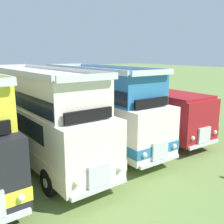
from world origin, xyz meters
TOP-DOWN VIEW (x-y plane):
  - bus_sixth_in_row at (5.35, 0.21)m, footprint 2.73×10.75m
  - bus_seventh_in_row at (8.92, 0.13)m, footprint 2.73×9.77m
  - bus_eighth_in_row at (12.49, 0.40)m, footprint 2.95×10.17m

SIDE VIEW (x-z plane):
  - bus_eighth_in_row at x=12.49m, z-range 0.26..3.25m
  - bus_seventh_in_row at x=8.92m, z-range 0.09..4.61m
  - bus_sixth_in_row at x=5.35m, z-range 0.10..4.62m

